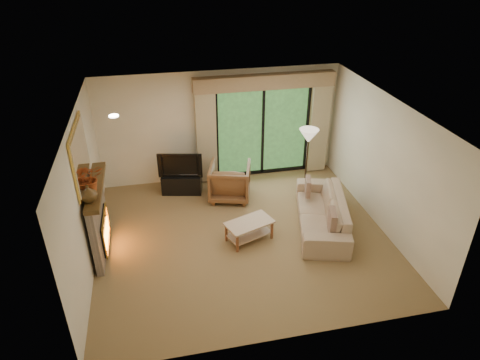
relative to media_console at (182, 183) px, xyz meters
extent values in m
plane|color=olive|center=(0.99, -1.95, -0.22)|extent=(5.50, 5.50, 0.00)
plane|color=white|center=(0.99, -1.95, 2.38)|extent=(5.50, 5.50, 0.00)
plane|color=beige|center=(0.99, 0.55, 1.08)|extent=(5.00, 0.00, 5.00)
plane|color=beige|center=(0.99, -4.45, 1.08)|extent=(5.00, 0.00, 5.00)
plane|color=beige|center=(-1.76, -1.95, 1.08)|extent=(0.00, 5.00, 5.00)
plane|color=beige|center=(3.74, -1.95, 1.08)|extent=(0.00, 5.00, 5.00)
cube|color=tan|center=(0.64, 0.39, 0.98)|extent=(0.45, 0.18, 2.35)
cube|color=tan|center=(3.34, 0.39, 0.98)|extent=(0.45, 0.18, 2.35)
cube|color=#9B7A57|center=(1.99, 0.41, 2.10)|extent=(3.20, 0.24, 0.32)
cube|color=black|center=(0.00, 0.00, 0.00)|extent=(0.95, 0.57, 0.44)
imported|color=black|center=(0.00, 0.00, 0.50)|extent=(0.98, 0.33, 0.56)
imported|color=brown|center=(1.02, -0.45, 0.18)|extent=(1.08, 1.09, 0.81)
imported|color=tan|center=(2.60, -1.90, 0.11)|extent=(1.45, 2.40, 0.66)
cube|color=#502822|center=(2.53, -2.55, 0.34)|extent=(0.22, 0.43, 0.42)
cube|color=#502822|center=(2.53, -1.26, 0.33)|extent=(0.19, 0.38, 0.37)
imported|color=#473116|center=(-1.62, -2.29, 1.29)|extent=(0.35, 0.35, 0.29)
imported|color=#983D17|center=(-1.62, -1.97, 1.40)|extent=(0.54, 0.50, 0.50)
camera|label=1|loc=(-0.46, -8.49, 4.83)|focal=32.00mm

